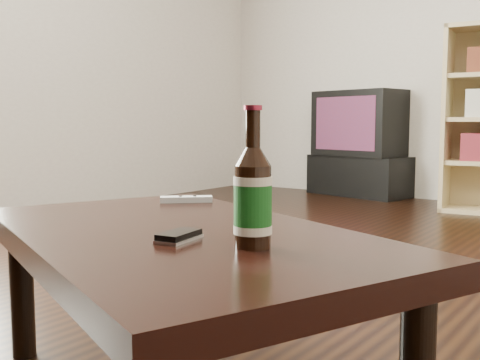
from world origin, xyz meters
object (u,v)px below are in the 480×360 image
Objects in this scene: phone at (179,236)px; tv_stand at (360,175)px; tv at (361,123)px; coffee_table at (177,253)px; beer_bottle at (253,198)px; remote at (186,199)px.

tv_stand is at bearing 99.77° from phone.
coffee_table is (1.27, -3.75, -0.29)m from tv.
tv is at bearing 99.78° from phone.
beer_bottle is 2.41× the size of phone.
tv is at bearing 108.72° from coffee_table.
coffee_table is at bearing -59.22° from tv.
coffee_table is 8.79× the size of remote.
tv is 0.68× the size of coffee_table.
tv reaches higher than remote.
remote is at bearing -61.63° from tv_stand.
coffee_table is 4.65× the size of beer_bottle.
tv reaches higher than beer_bottle.
tv_stand is at bearing 152.91° from remote.
remote reaches higher than phone.
coffee_table is 0.43m from remote.
remote is at bearing 143.50° from beer_bottle.
phone is at bearing -2.81° from remote.
coffee_table is at bearing 125.46° from phone.
tv_stand is at bearing 108.71° from coffee_table.
beer_bottle reaches higher than phone.
phone is (-0.15, -0.04, -0.09)m from beer_bottle.
beer_bottle is (1.51, -3.80, -0.14)m from tv.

